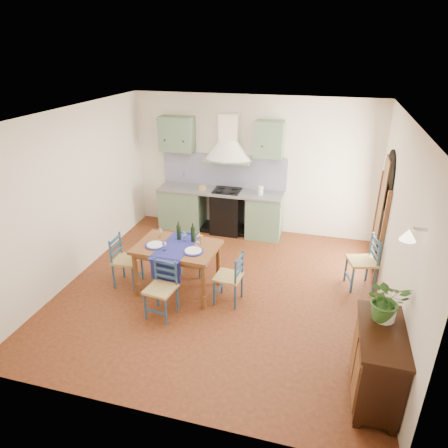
% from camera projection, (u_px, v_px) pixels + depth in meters
% --- Properties ---
extents(floor, '(5.00, 5.00, 0.00)m').
position_uv_depth(floor, '(219.00, 290.00, 6.54)').
color(floor, '#4A1D0F').
rests_on(floor, ground).
extents(back_wall, '(5.00, 0.96, 2.80)m').
position_uv_depth(back_wall, '(227.00, 183.00, 8.23)').
color(back_wall, white).
rests_on(back_wall, ground).
extents(right_wall, '(0.26, 5.00, 2.80)m').
position_uv_depth(right_wall, '(394.00, 226.00, 5.64)').
color(right_wall, white).
rests_on(right_wall, ground).
extents(left_wall, '(0.04, 5.00, 2.80)m').
position_uv_depth(left_wall, '(73.00, 196.00, 6.56)').
color(left_wall, white).
rests_on(left_wall, ground).
extents(ceiling, '(5.00, 5.00, 0.01)m').
position_uv_depth(ceiling, '(218.00, 115.00, 5.38)').
color(ceiling, white).
rests_on(ceiling, back_wall).
extents(dining_table, '(1.32, 1.00, 1.13)m').
position_uv_depth(dining_table, '(177.00, 251.00, 6.25)').
color(dining_table, brown).
rests_on(dining_table, ground).
extents(chair_near, '(0.45, 0.45, 0.86)m').
position_uv_depth(chair_near, '(162.00, 289.00, 5.78)').
color(chair_near, navy).
rests_on(chair_near, ground).
extents(chair_far, '(0.42, 0.42, 0.89)m').
position_uv_depth(chair_far, '(192.00, 249.00, 6.85)').
color(chair_far, navy).
rests_on(chair_far, ground).
extents(chair_left, '(0.42, 0.42, 0.87)m').
position_uv_depth(chair_left, '(125.00, 260.00, 6.53)').
color(chair_left, navy).
rests_on(chair_left, ground).
extents(chair_right, '(0.42, 0.42, 0.84)m').
position_uv_depth(chair_right, '(230.00, 277.00, 6.08)').
color(chair_right, navy).
rests_on(chair_right, ground).
extents(chair_spare, '(0.52, 0.52, 0.90)m').
position_uv_depth(chair_spare, '(364.00, 262.00, 6.45)').
color(chair_spare, navy).
rests_on(chair_spare, ground).
extents(sideboard, '(0.50, 1.05, 0.94)m').
position_uv_depth(sideboard, '(377.00, 362.00, 4.36)').
color(sideboard, black).
rests_on(sideboard, ground).
extents(potted_plant, '(0.50, 0.45, 0.49)m').
position_uv_depth(potted_plant, '(387.00, 300.00, 4.27)').
color(potted_plant, '#336526').
rests_on(potted_plant, sideboard).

